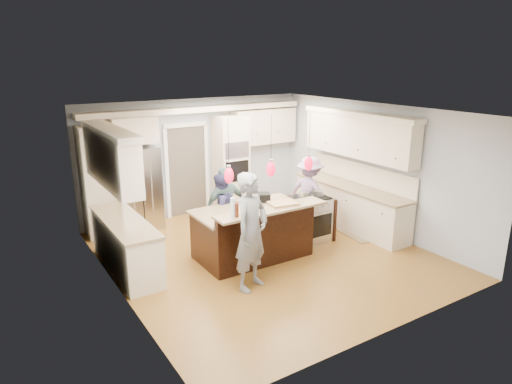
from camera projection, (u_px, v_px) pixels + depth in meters
ground_plane at (266, 254)px, 8.64m from camera, size 6.00×6.00×0.00m
room_shell at (266, 161)px, 8.13m from camera, size 5.54×6.04×2.72m
refrigerator at (137, 189)px, 9.73m from camera, size 0.90×0.70×1.80m
oven_column at (231, 164)px, 10.86m from camera, size 0.72×0.69×2.30m
back_upper_cabinets at (169, 148)px, 10.03m from camera, size 5.30×0.61×2.54m
right_counter_run at (353, 180)px, 9.84m from camera, size 0.64×3.10×2.51m
left_cabinets at (120, 213)px, 7.74m from camera, size 0.64×2.30×2.51m
kitchen_island at (253, 232)px, 8.44m from camera, size 2.10×1.46×1.12m
island_range at (310, 219)px, 9.23m from camera, size 0.82×0.71×0.92m
pendant_lights at (271, 169)px, 7.59m from camera, size 1.75×0.15×1.03m
person_bar_end at (251, 232)px, 7.15m from camera, size 0.83×0.70×1.92m
person_far_left at (220, 210)px, 8.86m from camera, size 0.83×0.72×1.47m
person_far_right at (226, 206)px, 8.92m from camera, size 0.94×0.44×1.57m
person_range_side at (310, 193)px, 9.82m from camera, size 0.86×1.15×1.58m
floor_rug at (359, 232)px, 9.75m from camera, size 0.85×1.16×0.01m
water_bottle at (233, 207)px, 7.30m from camera, size 0.09×0.09×0.32m
beer_bottle_a at (236, 208)px, 7.43m from camera, size 0.06×0.06×0.21m
beer_bottle_b at (237, 210)px, 7.30m from camera, size 0.06×0.06×0.23m
beer_bottle_c at (254, 203)px, 7.65m from camera, size 0.08×0.08×0.25m
drink_can at (255, 209)px, 7.52m from camera, size 0.08×0.08×0.12m
cutting_board at (283, 203)px, 7.97m from camera, size 0.52×0.41×0.04m
pot_large at (304, 195)px, 9.01m from camera, size 0.22×0.22×0.13m
pot_small at (318, 193)px, 9.15m from camera, size 0.22×0.22×0.11m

